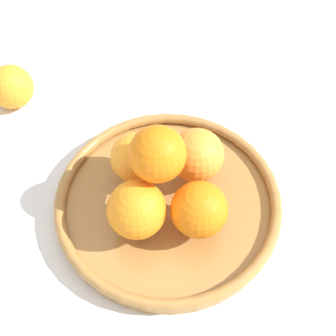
% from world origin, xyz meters
% --- Properties ---
extents(ground_plane, '(4.00, 4.00, 0.00)m').
position_xyz_m(ground_plane, '(0.00, 0.00, 0.00)').
color(ground_plane, silver).
extents(fruit_bowl, '(0.31, 0.31, 0.03)m').
position_xyz_m(fruit_bowl, '(0.00, 0.00, 0.02)').
color(fruit_bowl, '#A57238').
rests_on(fruit_bowl, ground_plane).
extents(orange_pile, '(0.18, 0.18, 0.13)m').
position_xyz_m(orange_pile, '(-0.00, -0.00, 0.08)').
color(orange_pile, orange).
rests_on(orange_pile, fruit_bowl).
extents(stray_orange, '(0.07, 0.07, 0.07)m').
position_xyz_m(stray_orange, '(-0.31, 0.10, 0.04)').
color(stray_orange, orange).
rests_on(stray_orange, ground_plane).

